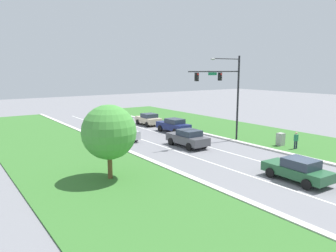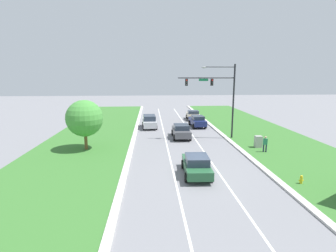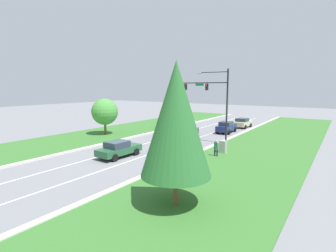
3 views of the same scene
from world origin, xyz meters
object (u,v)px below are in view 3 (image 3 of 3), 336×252
champagne_sedan (242,123)px  pedestrian (216,147)px  traffic_signal_mast (213,95)px  fire_hydrant (165,173)px  graphite_sedan (184,131)px  oak_near_left_tree (105,112)px  forest_sedan (119,149)px  silver_suv (184,123)px  utility_cabinet (223,147)px  navy_sedan (226,127)px  conifer_near_right_tree (176,119)px

champagne_sedan → pedestrian: size_ratio=2.52×
traffic_signal_mast → fire_hydrant: 15.13m
graphite_sedan → oak_near_left_tree: (-10.45, -4.57, 2.43)m
forest_sedan → fire_hydrant: bearing=-15.9°
traffic_signal_mast → fire_hydrant: traffic_signal_mast is taller
forest_sedan → oak_near_left_tree: bearing=145.3°
silver_suv → utility_cabinet: size_ratio=3.61×
navy_sedan → forest_sedan: (-3.48, -19.06, -0.06)m
navy_sedan → silver_suv: 7.18m
traffic_signal_mast → champagne_sedan: traffic_signal_mast is taller
champagne_sedan → utility_cabinet: (4.03, -18.26, -0.16)m
utility_cabinet → graphite_sedan: bearing=146.1°
forest_sedan → pedestrian: bearing=36.7°
navy_sedan → fire_hydrant: size_ratio=6.76×
fire_hydrant → forest_sedan: bearing=162.0°
traffic_signal_mast → pedestrian: (3.23, -6.17, -4.89)m
navy_sedan → utility_cabinet: size_ratio=3.59×
forest_sedan → oak_near_left_tree: oak_near_left_tree is taller
silver_suv → champagne_sedan: bearing=38.4°
silver_suv → traffic_signal_mast: bearing=-43.8°
traffic_signal_mast → oak_near_left_tree: (-14.83, -3.92, -2.51)m
conifer_near_right_tree → pedestrian: bearing=102.5°
graphite_sedan → silver_suv: silver_suv is taller
graphite_sedan → fire_hydrant: bearing=-64.5°
silver_suv → forest_sedan: 19.04m
pedestrian → fire_hydrant: bearing=90.0°
traffic_signal_mast → oak_near_left_tree: traffic_signal_mast is taller
fire_hydrant → oak_near_left_tree: size_ratio=0.14×
oak_near_left_tree → graphite_sedan: bearing=23.6°
traffic_signal_mast → champagne_sedan: bearing=93.3°
graphite_sedan → utility_cabinet: size_ratio=3.56×
navy_sedan → utility_cabinet: navy_sedan is taller
graphite_sedan → oak_near_left_tree: oak_near_left_tree is taller
navy_sedan → silver_suv: size_ratio=0.99×
navy_sedan → oak_near_left_tree: size_ratio=0.91×
conifer_near_right_tree → oak_near_left_tree: size_ratio=1.59×
champagne_sedan → conifer_near_right_tree: size_ratio=0.52×
graphite_sedan → silver_suv: 7.56m
silver_suv → champagne_sedan: silver_suv is taller
champagne_sedan → utility_cabinet: bearing=-75.6°
traffic_signal_mast → graphite_sedan: traffic_signal_mast is taller
navy_sedan → utility_cabinet: 12.74m
traffic_signal_mast → pedestrian: bearing=-62.3°
silver_suv → utility_cabinet: (11.55, -11.58, -0.30)m
forest_sedan → utility_cabinet: bearing=44.2°
fire_hydrant → oak_near_left_tree: (-17.32, 9.96, 2.97)m
traffic_signal_mast → graphite_sedan: size_ratio=1.90×
graphite_sedan → fire_hydrant: size_ratio=6.70×
pedestrian → oak_near_left_tree: oak_near_left_tree is taller
graphite_sedan → conifer_near_right_tree: 21.13m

